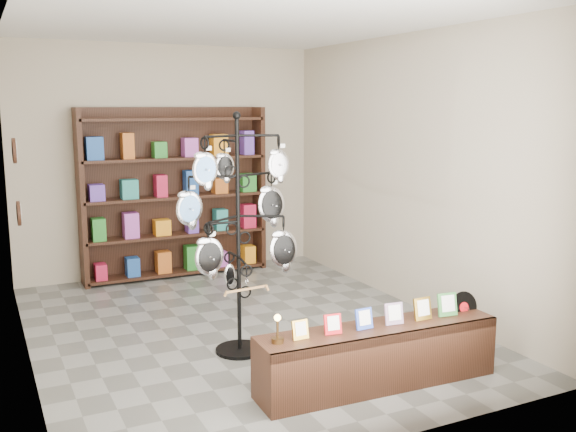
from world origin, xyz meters
name	(u,v)px	position (x,y,z in m)	size (l,w,h in m)	color
ground	(242,327)	(0.00, 0.00, 0.00)	(5.00, 5.00, 0.00)	slate
room_envelope	(240,144)	(0.00, 0.00, 1.85)	(5.00, 5.00, 5.00)	#ADA28B
display_tree	(238,216)	(-0.26, -0.59, 1.26)	(1.11, 0.92, 2.17)	black
front_shelf	(378,356)	(0.47, -1.75, 0.25)	(2.03, 0.49, 0.71)	black
back_shelving	(175,198)	(0.00, 2.30, 1.03)	(2.42, 0.36, 2.20)	black
wall_clocks	(16,182)	(-1.97, 0.80, 1.50)	(0.03, 0.24, 0.84)	black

